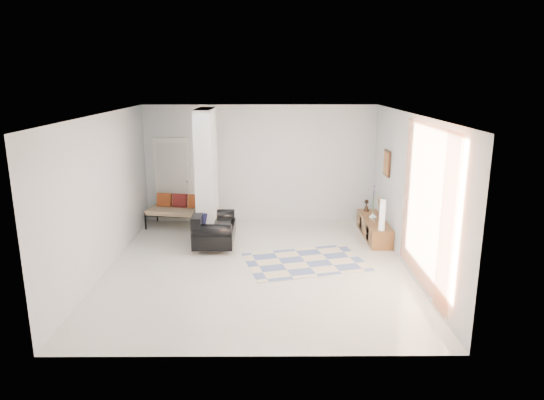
{
  "coord_description": "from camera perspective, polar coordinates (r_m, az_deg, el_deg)",
  "views": [
    {
      "loc": [
        0.22,
        -8.44,
        3.42
      ],
      "look_at": [
        0.27,
        0.6,
        1.12
      ],
      "focal_mm": 32.0,
      "sensor_mm": 36.0,
      "label": 1
    }
  ],
  "objects": [
    {
      "name": "wall_front",
      "position": [
        5.81,
        -2.47,
        -6.12
      ],
      "size": [
        6.0,
        0.0,
        6.0
      ],
      "primitive_type": "plane",
      "rotation": [
        -1.57,
        0.0,
        0.0
      ],
      "color": "silver",
      "rests_on": "ground"
    },
    {
      "name": "cylinder_lamp",
      "position": [
        10.03,
        12.84,
        -1.74
      ],
      "size": [
        0.12,
        0.12,
        0.63
      ],
      "primitive_type": "cylinder",
      "color": "white",
      "rests_on": "media_console"
    },
    {
      "name": "vase",
      "position": [
        10.76,
        11.77,
        -1.88
      ],
      "size": [
        0.18,
        0.18,
        0.17
      ],
      "primitive_type": "imported",
      "rotation": [
        0.0,
        0.0,
        0.09
      ],
      "color": "white",
      "rests_on": "media_console"
    },
    {
      "name": "wall_art",
      "position": [
        10.6,
        13.37,
        4.25
      ],
      "size": [
        0.04,
        0.45,
        0.55
      ],
      "primitive_type": "cube",
      "color": "#381C0F",
      "rests_on": "wall_right"
    },
    {
      "name": "partition_column",
      "position": [
        10.33,
        -7.66,
        2.85
      ],
      "size": [
        0.35,
        1.2,
        2.8
      ],
      "primitive_type": "cube",
      "color": "silver",
      "rests_on": "floor"
    },
    {
      "name": "loveseat",
      "position": [
        10.19,
        -7.08,
        -3.31
      ],
      "size": [
        0.82,
        1.39,
        0.76
      ],
      "rotation": [
        0.0,
        0.0,
        0.01
      ],
      "color": "silver",
      "rests_on": "floor"
    },
    {
      "name": "daybed",
      "position": [
        11.51,
        -10.4,
        -1.1
      ],
      "size": [
        1.77,
        0.99,
        0.77
      ],
      "rotation": [
        0.0,
        0.0,
        -0.18
      ],
      "color": "black",
      "rests_on": "floor"
    },
    {
      "name": "wall_right",
      "position": [
        9.04,
        15.94,
        0.79
      ],
      "size": [
        0.0,
        6.0,
        6.0
      ],
      "primitive_type": "plane",
      "rotation": [
        1.57,
        0.0,
        -1.57
      ],
      "color": "silver",
      "rests_on": "ground"
    },
    {
      "name": "ceiling",
      "position": [
        8.47,
        -1.83,
        10.05
      ],
      "size": [
        6.0,
        6.0,
        0.0
      ],
      "primitive_type": "plane",
      "rotation": [
        3.14,
        0.0,
        0.0
      ],
      "color": "white",
      "rests_on": "wall_back"
    },
    {
      "name": "curtain",
      "position": [
        7.94,
        17.67,
        -0.8
      ],
      "size": [
        0.0,
        2.55,
        2.55
      ],
      "primitive_type": "plane",
      "rotation": [
        1.57,
        0.0,
        1.57
      ],
      "color": "#FF8343",
      "rests_on": "wall_right"
    },
    {
      "name": "floor",
      "position": [
        9.11,
        -1.69,
        -7.8
      ],
      "size": [
        6.0,
        6.0,
        0.0
      ],
      "primitive_type": "plane",
      "color": "silver",
      "rests_on": "ground"
    },
    {
      "name": "bronze_figurine",
      "position": [
        11.42,
        11.06,
        -0.65
      ],
      "size": [
        0.14,
        0.14,
        0.27
      ],
      "primitive_type": null,
      "rotation": [
        0.0,
        0.0,
        0.02
      ],
      "color": "#332216",
      "rests_on": "media_console"
    },
    {
      "name": "media_console",
      "position": [
        10.89,
        11.91,
        -3.23
      ],
      "size": [
        0.45,
        1.77,
        0.8
      ],
      "color": "brown",
      "rests_on": "floor"
    },
    {
      "name": "hallway_door",
      "position": [
        11.88,
        -11.58,
        2.31
      ],
      "size": [
        0.85,
        0.06,
        2.04
      ],
      "primitive_type": "cube",
      "color": "white",
      "rests_on": "floor"
    },
    {
      "name": "wall_left",
      "position": [
        9.17,
        -19.2,
        0.73
      ],
      "size": [
        0.0,
        6.0,
        6.0
      ],
      "primitive_type": "plane",
      "rotation": [
        1.57,
        0.0,
        1.57
      ],
      "color": "silver",
      "rests_on": "ground"
    },
    {
      "name": "area_rug",
      "position": [
        9.32,
        3.93,
        -7.28
      ],
      "size": [
        2.49,
        1.96,
        0.01
      ],
      "primitive_type": "cube",
      "rotation": [
        0.0,
        0.0,
        0.25
      ],
      "color": "beige",
      "rests_on": "floor"
    },
    {
      "name": "wall_back",
      "position": [
        11.62,
        -1.4,
        4.24
      ],
      "size": [
        6.0,
        0.0,
        6.0
      ],
      "primitive_type": "plane",
      "rotation": [
        1.57,
        0.0,
        0.0
      ],
      "color": "silver",
      "rests_on": "ground"
    }
  ]
}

